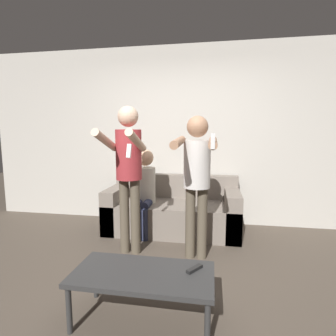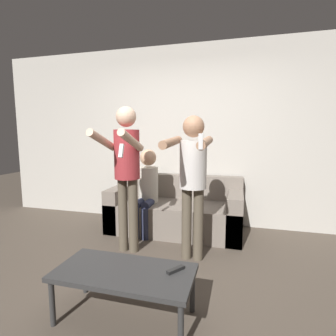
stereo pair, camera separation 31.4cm
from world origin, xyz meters
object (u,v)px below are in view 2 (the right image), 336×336
at_px(person_standing_right, 193,172).
at_px(remote_on_table, 176,270).
at_px(person_seated, 147,187).
at_px(coffee_table, 124,275).
at_px(person_standing_left, 126,163).
at_px(couch, 176,212).

distance_m(person_standing_right, remote_on_table, 1.13).
bearing_deg(person_seated, coffee_table, -75.63).
height_order(person_standing_right, coffee_table, person_standing_right).
bearing_deg(person_standing_left, person_seated, 89.21).
xyz_separation_m(person_standing_left, person_seated, (0.01, 0.65, -0.41)).
bearing_deg(remote_on_table, person_standing_left, 129.96).
xyz_separation_m(couch, remote_on_table, (0.43, -1.79, 0.12)).
xyz_separation_m(person_standing_right, remote_on_table, (0.05, -0.96, -0.59)).
relative_size(person_standing_left, remote_on_table, 11.87).
distance_m(person_standing_right, coffee_table, 1.27).
relative_size(couch, person_standing_left, 1.10).
bearing_deg(person_standing_right, coffee_table, -106.92).
relative_size(person_standing_left, person_seated, 1.44).
xyz_separation_m(couch, person_standing_left, (-0.38, -0.82, 0.78)).
height_order(person_seated, remote_on_table, person_seated).
height_order(person_standing_left, person_standing_right, person_standing_left).
distance_m(couch, person_standing_right, 1.16).
xyz_separation_m(person_standing_left, coffee_table, (0.45, -1.06, -0.70)).
relative_size(couch, remote_on_table, 13.02).
relative_size(couch, coffee_table, 1.80).
bearing_deg(coffee_table, couch, 91.95).
bearing_deg(person_standing_right, remote_on_table, -87.02).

